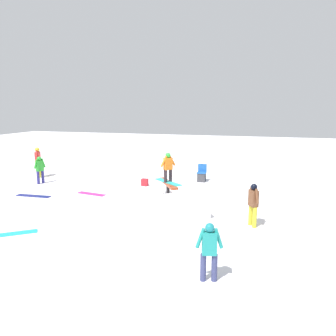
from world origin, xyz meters
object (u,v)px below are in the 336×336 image
at_px(rail_feature, 168,185).
at_px(main_rider_on_rail, 168,168).
at_px(folding_chair, 202,173).
at_px(bystander_red, 38,161).
at_px(loose_snowboard_cyan, 15,234).
at_px(bystander_teal, 209,249).
at_px(backpack_on_snow, 145,182).
at_px(loose_snowboard_magenta, 92,194).
at_px(bystander_green, 40,168).
at_px(loose_snowboard_navy, 33,196).
at_px(bystander_brown, 253,203).

height_order(rail_feature, main_rider_on_rail, main_rider_on_rail).
distance_m(rail_feature, folding_chair, 3.68).
xyz_separation_m(bystander_red, loose_snowboard_cyan, (-6.99, -4.45, -0.90)).
relative_size(rail_feature, bystander_teal, 1.37).
height_order(bystander_teal, backpack_on_snow, bystander_teal).
height_order(loose_snowboard_magenta, backpack_on_snow, backpack_on_snow).
bearing_deg(bystander_teal, bystander_green, 129.38).
height_order(bystander_teal, loose_snowboard_navy, bystander_teal).
bearing_deg(bystander_brown, backpack_on_snow, 18.97).
bearing_deg(folding_chair, bystander_green, -161.06).
bearing_deg(bystander_green, loose_snowboard_magenta, -84.14).
distance_m(rail_feature, backpack_on_snow, 2.58).
height_order(rail_feature, bystander_brown, bystander_brown).
bearing_deg(bystander_green, main_rider_on_rail, -73.88).
distance_m(bystander_red, folding_chair, 8.75).
height_order(rail_feature, backpack_on_snow, rail_feature).
relative_size(bystander_red, loose_snowboard_navy, 1.05).
height_order(rail_feature, loose_snowboard_cyan, rail_feature).
bearing_deg(folding_chair, bystander_teal, -79.41).
bearing_deg(loose_snowboard_cyan, rail_feature, -161.73).
bearing_deg(main_rider_on_rail, loose_snowboard_magenta, 42.15).
bearing_deg(loose_snowboard_magenta, bystander_teal, 145.47).
bearing_deg(main_rider_on_rail, loose_snowboard_navy, 50.68).
xyz_separation_m(main_rider_on_rail, bystander_brown, (-2.24, -3.46, -0.51)).
height_order(loose_snowboard_navy, backpack_on_snow, backpack_on_snow).
height_order(rail_feature, folding_chair, folding_chair).
xyz_separation_m(bystander_teal, loose_snowboard_cyan, (1.04, 6.05, -0.73)).
distance_m(main_rider_on_rail, loose_snowboard_cyan, 6.10).
bearing_deg(bystander_brown, loose_snowboard_cyan, 78.72).
bearing_deg(loose_snowboard_navy, backpack_on_snow, 35.31).
bearing_deg(loose_snowboard_navy, bystander_red, 121.30).
relative_size(bystander_brown, bystander_red, 0.86).
distance_m(bystander_red, loose_snowboard_cyan, 8.33).
bearing_deg(bystander_brown, loose_snowboard_magenta, 41.01).
height_order(loose_snowboard_magenta, loose_snowboard_cyan, same).
height_order(bystander_teal, loose_snowboard_cyan, bystander_teal).
distance_m(loose_snowboard_navy, backpack_on_snow, 4.99).
xyz_separation_m(rail_feature, main_rider_on_rail, (0.00, 0.00, 0.70)).
xyz_separation_m(loose_snowboard_navy, backpack_on_snow, (3.06, -3.94, 0.16)).
distance_m(bystander_green, loose_snowboard_cyan, 6.77).
bearing_deg(bystander_green, folding_chair, -46.83).
bearing_deg(folding_chair, loose_snowboard_navy, -143.94).
bearing_deg(rail_feature, main_rider_on_rail, 0.00).
distance_m(main_rider_on_rail, loose_snowboard_magenta, 3.66).
relative_size(loose_snowboard_magenta, loose_snowboard_navy, 0.86).
height_order(bystander_teal, bystander_green, bystander_green).
height_order(loose_snowboard_cyan, folding_chair, folding_chair).
xyz_separation_m(bystander_green, loose_snowboard_cyan, (-5.79, -3.43, -0.75)).
bearing_deg(bystander_teal, folding_chair, 86.37).
height_order(bystander_red, loose_snowboard_magenta, bystander_red).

